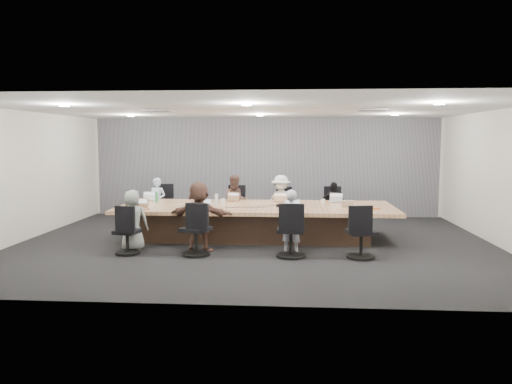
# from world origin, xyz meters

# --- Properties ---
(floor) EXTENTS (10.00, 8.00, 0.00)m
(floor) POSITION_xyz_m (0.00, 0.00, 0.00)
(floor) COLOR black
(floor) RESTS_ON ground
(ceiling) EXTENTS (10.00, 8.00, 0.00)m
(ceiling) POSITION_xyz_m (0.00, 0.00, 2.80)
(ceiling) COLOR white
(ceiling) RESTS_ON wall_back
(wall_back) EXTENTS (10.00, 0.00, 2.80)m
(wall_back) POSITION_xyz_m (0.00, 4.00, 1.40)
(wall_back) COLOR beige
(wall_back) RESTS_ON ground
(wall_front) EXTENTS (10.00, 0.00, 2.80)m
(wall_front) POSITION_xyz_m (0.00, -4.00, 1.40)
(wall_front) COLOR beige
(wall_front) RESTS_ON ground
(wall_left) EXTENTS (0.00, 8.00, 2.80)m
(wall_left) POSITION_xyz_m (-5.00, 0.00, 1.40)
(wall_left) COLOR beige
(wall_left) RESTS_ON ground
(wall_right) EXTENTS (0.00, 8.00, 2.80)m
(wall_right) POSITION_xyz_m (5.00, 0.00, 1.40)
(wall_right) COLOR beige
(wall_right) RESTS_ON ground
(curtain) EXTENTS (9.80, 0.04, 2.80)m
(curtain) POSITION_xyz_m (0.00, 3.92, 1.40)
(curtain) COLOR gray
(curtain) RESTS_ON ground
(conference_table) EXTENTS (6.00, 2.20, 0.74)m
(conference_table) POSITION_xyz_m (0.00, 0.50, 0.40)
(conference_table) COLOR #412B1E
(conference_table) RESTS_ON ground
(chair_0) EXTENTS (0.70, 0.70, 0.87)m
(chair_0) POSITION_xyz_m (-2.60, 2.20, 0.43)
(chair_0) COLOR black
(chair_0) RESTS_ON ground
(chair_1) EXTENTS (0.65, 0.65, 0.83)m
(chair_1) POSITION_xyz_m (-0.61, 2.20, 0.42)
(chair_1) COLOR black
(chair_1) RESTS_ON ground
(chair_2) EXTENTS (0.64, 0.64, 0.76)m
(chair_2) POSITION_xyz_m (0.51, 2.20, 0.38)
(chair_2) COLOR black
(chair_2) RESTS_ON ground
(chair_3) EXTENTS (0.61, 0.61, 0.81)m
(chair_3) POSITION_xyz_m (1.78, 2.20, 0.40)
(chair_3) COLOR black
(chair_3) RESTS_ON ground
(chair_4) EXTENTS (0.58, 0.58, 0.73)m
(chair_4) POSITION_xyz_m (-2.34, -1.20, 0.36)
(chair_4) COLOR black
(chair_4) RESTS_ON ground
(chair_5) EXTENTS (0.71, 0.71, 0.84)m
(chair_5) POSITION_xyz_m (-1.02, -1.20, 0.42)
(chair_5) COLOR black
(chair_5) RESTS_ON ground
(chair_6) EXTENTS (0.60, 0.60, 0.86)m
(chair_6) POSITION_xyz_m (0.77, -1.20, 0.43)
(chair_6) COLOR black
(chair_6) RESTS_ON ground
(chair_7) EXTENTS (0.66, 0.66, 0.81)m
(chair_7) POSITION_xyz_m (2.06, -1.20, 0.41)
(chair_7) COLOR black
(chair_7) RESTS_ON ground
(person_0) EXTENTS (0.51, 0.39, 1.24)m
(person_0) POSITION_xyz_m (-2.60, 1.85, 0.62)
(person_0) COLOR silver
(person_0) RESTS_ON ground
(laptop_0) EXTENTS (0.29, 0.20, 0.02)m
(laptop_0) POSITION_xyz_m (-2.60, 1.30, 0.75)
(laptop_0) COLOR #B2B2B7
(laptop_0) RESTS_ON conference_table
(person_1) EXTENTS (0.74, 0.64, 1.32)m
(person_1) POSITION_xyz_m (-0.61, 1.85, 0.66)
(person_1) COLOR brown
(person_1) RESTS_ON ground
(laptop_1) EXTENTS (0.31, 0.24, 0.02)m
(laptop_1) POSITION_xyz_m (-0.61, 1.30, 0.75)
(laptop_1) COLOR #8C6647
(laptop_1) RESTS_ON conference_table
(person_2) EXTENTS (0.95, 0.69, 1.32)m
(person_2) POSITION_xyz_m (0.51, 1.85, 0.66)
(person_2) COLOR silver
(person_2) RESTS_ON ground
(laptop_2) EXTENTS (0.36, 0.26, 0.02)m
(laptop_2) POSITION_xyz_m (0.51, 1.30, 0.75)
(laptop_2) COLOR #8C6647
(laptop_2) RESTS_ON conference_table
(person_3) EXTENTS (0.72, 0.39, 1.16)m
(person_3) POSITION_xyz_m (1.78, 1.85, 0.58)
(person_3) COLOR black
(person_3) RESTS_ON ground
(laptop_3) EXTENTS (0.31, 0.23, 0.02)m
(laptop_3) POSITION_xyz_m (1.78, 1.30, 0.75)
(laptop_3) COLOR #B2B2B7
(laptop_3) RESTS_ON conference_table
(person_4) EXTENTS (0.65, 0.49, 1.21)m
(person_4) POSITION_xyz_m (-2.34, -0.85, 0.60)
(person_4) COLOR gray
(person_4) RESTS_ON ground
(laptop_4) EXTENTS (0.33, 0.25, 0.02)m
(laptop_4) POSITION_xyz_m (-2.34, -0.30, 0.75)
(laptop_4) COLOR #8C6647
(laptop_4) RESTS_ON conference_table
(person_5) EXTENTS (1.33, 0.65, 1.38)m
(person_5) POSITION_xyz_m (-1.02, -0.85, 0.69)
(person_5) COLOR brown
(person_5) RESTS_ON ground
(laptop_5) EXTENTS (0.38, 0.30, 0.02)m
(laptop_5) POSITION_xyz_m (-1.02, -0.30, 0.75)
(laptop_5) COLOR #B2B2B7
(laptop_5) RESTS_ON conference_table
(person_6) EXTENTS (0.51, 0.39, 1.24)m
(person_6) POSITION_xyz_m (0.77, -0.85, 0.62)
(person_6) COLOR #B4B4C1
(person_6) RESTS_ON ground
(laptop_6) EXTENTS (0.35, 0.27, 0.02)m
(laptop_6) POSITION_xyz_m (0.77, -0.30, 0.75)
(laptop_6) COLOR #B2B2B7
(laptop_6) RESTS_ON conference_table
(bottle_green_left) EXTENTS (0.07, 0.07, 0.24)m
(bottle_green_left) POSITION_xyz_m (-2.34, 0.89, 0.86)
(bottle_green_left) COLOR #379653
(bottle_green_left) RESTS_ON conference_table
(bottle_green_right) EXTENTS (0.07, 0.07, 0.23)m
(bottle_green_right) POSITION_xyz_m (0.81, 0.19, 0.85)
(bottle_green_right) COLOR #379653
(bottle_green_right) RESTS_ON conference_table
(bottle_clear) EXTENTS (0.09, 0.09, 0.24)m
(bottle_clear) POSITION_xyz_m (-0.90, 0.57, 0.86)
(bottle_clear) COLOR silver
(bottle_clear) RESTS_ON conference_table
(cup_white_far) EXTENTS (0.09, 0.09, 0.11)m
(cup_white_far) POSITION_xyz_m (-0.78, 0.81, 0.79)
(cup_white_far) COLOR white
(cup_white_far) RESTS_ON conference_table
(cup_white_near) EXTENTS (0.10, 0.10, 0.11)m
(cup_white_near) POSITION_xyz_m (1.48, 0.91, 0.79)
(cup_white_near) COLOR white
(cup_white_near) RESTS_ON conference_table
(mug_brown) EXTENTS (0.12, 0.12, 0.12)m
(mug_brown) POSITION_xyz_m (-2.65, 0.09, 0.80)
(mug_brown) COLOR brown
(mug_brown) RESTS_ON conference_table
(mic_left) EXTENTS (0.16, 0.12, 0.03)m
(mic_left) POSITION_xyz_m (-1.08, 0.16, 0.75)
(mic_left) COLOR black
(mic_left) RESTS_ON conference_table
(mic_right) EXTENTS (0.16, 0.13, 0.03)m
(mic_right) POSITION_xyz_m (0.68, 0.78, 0.75)
(mic_right) COLOR black
(mic_right) RESTS_ON conference_table
(stapler) EXTENTS (0.17, 0.11, 0.06)m
(stapler) POSITION_xyz_m (0.53, 0.28, 0.77)
(stapler) COLOR black
(stapler) RESTS_ON conference_table
(canvas_bag) EXTENTS (0.27, 0.19, 0.13)m
(canvas_bag) POSITION_xyz_m (1.98, 0.45, 0.81)
(canvas_bag) COLOR #988265
(canvas_bag) RESTS_ON conference_table
(snack_packet) EXTENTS (0.19, 0.17, 0.04)m
(snack_packet) POSITION_xyz_m (2.52, 0.07, 0.76)
(snack_packet) COLOR #CC6B34
(snack_packet) RESTS_ON conference_table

